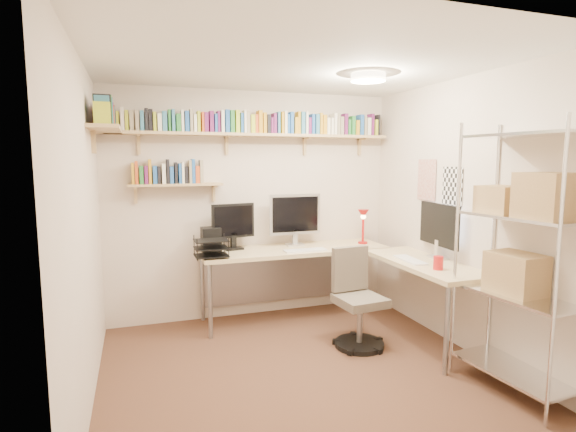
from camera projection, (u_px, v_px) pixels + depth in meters
name	position (u px, v px, depth m)	size (l,w,h in m)	color
ground	(299.00, 369.00, 3.78)	(3.20, 3.20, 0.00)	#492C1F
room_shell	(301.00, 186.00, 3.59)	(3.24, 3.04, 2.52)	beige
wall_shelves	(220.00, 133.00, 4.62)	(3.12, 1.09, 0.80)	tan
corner_desk	(315.00, 253.00, 4.71)	(2.42, 2.02, 1.38)	beige
office_chair	(357.00, 305.00, 4.25)	(0.49, 0.49, 0.93)	black
wire_rack	(525.00, 235.00, 3.26)	(0.51, 0.92, 2.04)	silver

